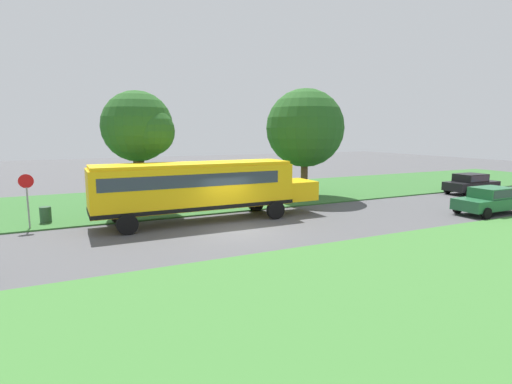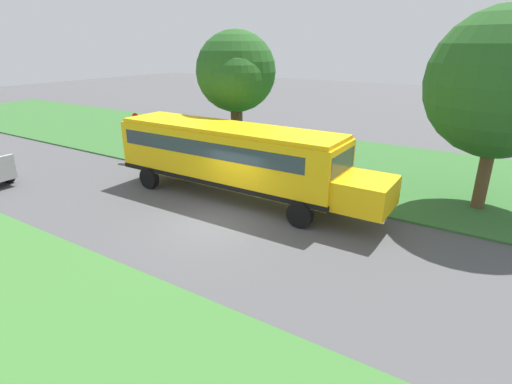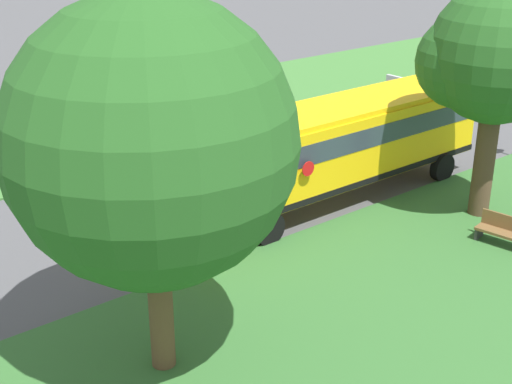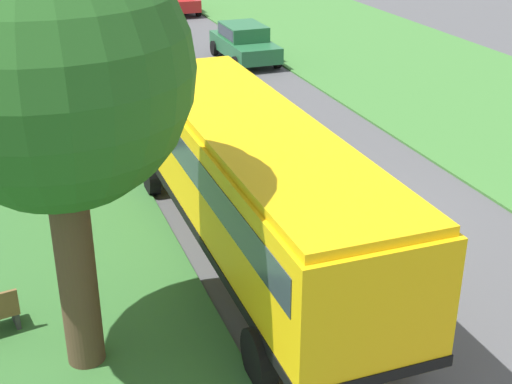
{
  "view_description": "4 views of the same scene",
  "coord_description": "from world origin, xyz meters",
  "px_view_note": "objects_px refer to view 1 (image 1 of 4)",
  "views": [
    {
      "loc": [
        17.51,
        -7.51,
        4.76
      ],
      "look_at": [
        -1.3,
        1.61,
        1.61
      ],
      "focal_mm": 28.0,
      "sensor_mm": 36.0,
      "label": 1
    },
    {
      "loc": [
        10.82,
        8.78,
        6.45
      ],
      "look_at": [
        -1.35,
        1.0,
        1.04
      ],
      "focal_mm": 28.0,
      "sensor_mm": 36.0,
      "label": 2
    },
    {
      "loc": [
        -18.0,
        14.6,
        9.25
      ],
      "look_at": [
        -2.66,
        2.3,
        1.05
      ],
      "focal_mm": 50.0,
      "sensor_mm": 36.0,
      "label": 3
    },
    {
      "loc": [
        -7.19,
        -13.71,
        7.71
      ],
      "look_at": [
        -2.35,
        -0.56,
        1.25
      ],
      "focal_mm": 50.0,
      "sensor_mm": 36.0,
      "label": 4
    }
  ],
  "objects_px": {
    "car_black_middle": "(471,183)",
    "oak_tree_beside_bus": "(140,128)",
    "car_green_nearest": "(490,199)",
    "school_bus": "(200,186)",
    "stop_sign": "(27,195)",
    "park_bench": "(156,199)",
    "oak_tree_roadside_mid": "(304,129)",
    "trash_bin": "(46,215)"
  },
  "relations": [
    {
      "from": "car_black_middle",
      "to": "stop_sign",
      "type": "distance_m",
      "value": 30.11
    },
    {
      "from": "oak_tree_roadside_mid",
      "to": "park_bench",
      "type": "relative_size",
      "value": 4.72
    },
    {
      "from": "car_green_nearest",
      "to": "park_bench",
      "type": "bearing_deg",
      "value": -122.97
    },
    {
      "from": "car_green_nearest",
      "to": "oak_tree_roadside_mid",
      "type": "xyz_separation_m",
      "value": [
        -9.83,
        -6.63,
        4.11
      ]
    },
    {
      "from": "school_bus",
      "to": "stop_sign",
      "type": "distance_m",
      "value": 8.37
    },
    {
      "from": "school_bus",
      "to": "stop_sign",
      "type": "relative_size",
      "value": 4.53
    },
    {
      "from": "stop_sign",
      "to": "school_bus",
      "type": "bearing_deg",
      "value": 76.75
    },
    {
      "from": "car_black_middle",
      "to": "oak_tree_beside_bus",
      "type": "distance_m",
      "value": 24.83
    },
    {
      "from": "stop_sign",
      "to": "car_green_nearest",
      "type": "bearing_deg",
      "value": 72.89
    },
    {
      "from": "park_bench",
      "to": "oak_tree_beside_bus",
      "type": "bearing_deg",
      "value": -30.35
    },
    {
      "from": "school_bus",
      "to": "car_green_nearest",
      "type": "height_order",
      "value": "school_bus"
    },
    {
      "from": "car_black_middle",
      "to": "oak_tree_roadside_mid",
      "type": "bearing_deg",
      "value": -108.53
    },
    {
      "from": "school_bus",
      "to": "oak_tree_roadside_mid",
      "type": "xyz_separation_m",
      "value": [
        -4.35,
        9.26,
        3.07
      ]
    },
    {
      "from": "school_bus",
      "to": "trash_bin",
      "type": "height_order",
      "value": "school_bus"
    },
    {
      "from": "park_bench",
      "to": "trash_bin",
      "type": "relative_size",
      "value": 1.85
    },
    {
      "from": "car_green_nearest",
      "to": "school_bus",
      "type": "bearing_deg",
      "value": -109.03
    },
    {
      "from": "trash_bin",
      "to": "oak_tree_roadside_mid",
      "type": "bearing_deg",
      "value": 94.8
    },
    {
      "from": "car_green_nearest",
      "to": "oak_tree_roadside_mid",
      "type": "relative_size",
      "value": 0.56
    },
    {
      "from": "school_bus",
      "to": "park_bench",
      "type": "bearing_deg",
      "value": -168.01
    },
    {
      "from": "school_bus",
      "to": "car_black_middle",
      "type": "xyz_separation_m",
      "value": [
        -0.12,
        21.9,
        -1.05
      ]
    },
    {
      "from": "car_green_nearest",
      "to": "car_black_middle",
      "type": "distance_m",
      "value": 8.21
    },
    {
      "from": "school_bus",
      "to": "oak_tree_roadside_mid",
      "type": "relative_size",
      "value": 1.59
    },
    {
      "from": "oak_tree_beside_bus",
      "to": "car_green_nearest",
      "type": "bearing_deg",
      "value": 63.42
    },
    {
      "from": "school_bus",
      "to": "oak_tree_beside_bus",
      "type": "height_order",
      "value": "oak_tree_beside_bus"
    },
    {
      "from": "car_green_nearest",
      "to": "car_black_middle",
      "type": "bearing_deg",
      "value": 133.02
    },
    {
      "from": "school_bus",
      "to": "car_black_middle",
      "type": "relative_size",
      "value": 2.82
    },
    {
      "from": "oak_tree_roadside_mid",
      "to": "car_black_middle",
      "type": "bearing_deg",
      "value": 71.47
    },
    {
      "from": "car_green_nearest",
      "to": "oak_tree_roadside_mid",
      "type": "height_order",
      "value": "oak_tree_roadside_mid"
    },
    {
      "from": "park_bench",
      "to": "stop_sign",
      "type": "bearing_deg",
      "value": -62.13
    },
    {
      "from": "school_bus",
      "to": "park_bench",
      "type": "height_order",
      "value": "school_bus"
    },
    {
      "from": "car_black_middle",
      "to": "trash_bin",
      "type": "xyz_separation_m",
      "value": [
        -2.83,
        -29.36,
        -0.43
      ]
    },
    {
      "from": "oak_tree_roadside_mid",
      "to": "trash_bin",
      "type": "relative_size",
      "value": 8.7
    },
    {
      "from": "school_bus",
      "to": "car_black_middle",
      "type": "height_order",
      "value": "school_bus"
    },
    {
      "from": "car_green_nearest",
      "to": "oak_tree_roadside_mid",
      "type": "distance_m",
      "value": 12.55
    },
    {
      "from": "oak_tree_beside_bus",
      "to": "car_black_middle",
      "type": "bearing_deg",
      "value": 81.74
    },
    {
      "from": "car_green_nearest",
      "to": "oak_tree_beside_bus",
      "type": "bearing_deg",
      "value": -116.58
    },
    {
      "from": "school_bus",
      "to": "park_bench",
      "type": "relative_size",
      "value": 7.48
    },
    {
      "from": "school_bus",
      "to": "car_green_nearest",
      "type": "distance_m",
      "value": 16.85
    },
    {
      "from": "school_bus",
      "to": "trash_bin",
      "type": "xyz_separation_m",
      "value": [
        -2.95,
        -7.47,
        -1.47
      ]
    },
    {
      "from": "car_green_nearest",
      "to": "stop_sign",
      "type": "height_order",
      "value": "stop_sign"
    },
    {
      "from": "oak_tree_roadside_mid",
      "to": "park_bench",
      "type": "distance_m",
      "value": 11.45
    },
    {
      "from": "car_black_middle",
      "to": "oak_tree_roadside_mid",
      "type": "distance_m",
      "value": 13.95
    }
  ]
}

